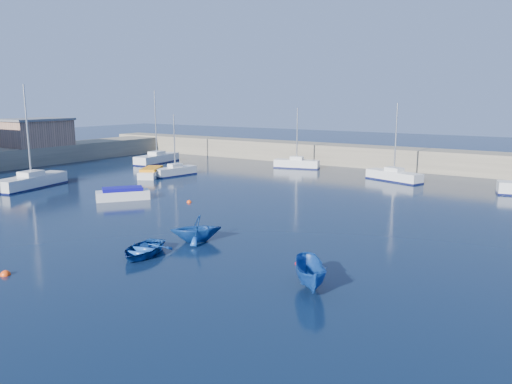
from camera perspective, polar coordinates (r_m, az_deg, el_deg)
The scene contains 16 objects.
ground at distance 26.87m, azimuth -16.89°, elevation -8.87°, with size 220.00×220.00×0.00m, color black.
back_wall at distance 65.49m, azimuth 15.55°, elevation 3.75°, with size 96.00×4.50×2.60m, color gray.
brick_shed_a at distance 73.70m, azimuth -23.88°, elevation 6.15°, with size 6.00×8.00×3.40m, color #997059.
sailboat_2 at distance 54.30m, azimuth -24.26°, elevation 1.15°, with size 3.87×8.02×10.08m.
sailboat_3 at distance 57.92m, azimuth -9.21°, elevation 2.39°, with size 2.32×5.38×6.96m.
sailboat_4 at distance 69.86m, azimuth -11.26°, elevation 3.80°, with size 3.08×7.74×9.80m.
sailboat_5 at distance 63.57m, azimuth 4.67°, elevation 3.27°, with size 5.88×2.95×7.58m.
sailboat_6 at distance 55.60m, azimuth 15.48°, elevation 1.82°, with size 6.51×3.76×8.26m.
motorboat_1 at distance 45.15m, azimuth -14.98°, elevation -0.22°, with size 3.99×4.55×1.11m.
motorboat_2 at distance 57.72m, azimuth -11.84°, elevation 2.22°, with size 4.08×5.36×1.06m.
dinghy_center at distance 29.00m, azimuth -12.87°, elevation -6.43°, with size 2.60×3.64×0.75m, color navy.
dinghy_left at distance 31.18m, azimuth -6.86°, elevation -4.18°, with size 2.69×3.12×1.64m, color navy.
dinghy_right at distance 23.69m, azimuth 6.29°, elevation -9.35°, with size 1.34×3.57×1.38m, color navy.
buoy_0 at distance 28.43m, azimuth -26.71°, elevation -8.48°, with size 0.50×0.50×0.50m, color #FA430D.
buoy_1 at distance 27.14m, azimuth 4.96°, elevation -8.23°, with size 0.47×0.47×0.47m, color red.
buoy_3 at distance 42.97m, azimuth -7.64°, elevation -1.19°, with size 0.42×0.42×0.42m, color #FA430D.
Camera 1 is at (19.72, -16.00, 8.79)m, focal length 35.00 mm.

